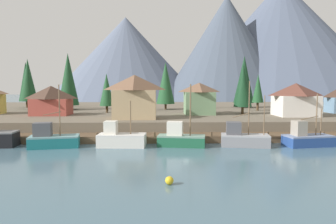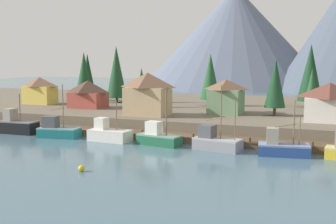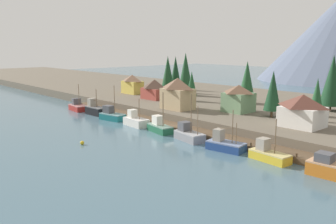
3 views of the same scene
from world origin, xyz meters
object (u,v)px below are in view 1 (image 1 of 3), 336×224
(house_red, at_px, (51,100))
(house_white, at_px, (296,99))
(fishing_boat_blue, at_px, (307,138))
(house_green, at_px, (199,98))
(fishing_boat_grey, at_px, (243,138))
(conifer_mid_left, at_px, (243,85))
(conifer_near_right, at_px, (166,83))
(fishing_boat_green, at_px, (180,138))
(house_tan, at_px, (135,96))
(conifer_back_left, at_px, (28,80))
(conifer_mid_right, at_px, (244,79))
(conifer_centre, at_px, (258,88))
(channel_buoy, at_px, (169,180))
(conifer_far_left, at_px, (107,90))
(fishing_boat_white, at_px, (121,138))
(conifer_near_left, at_px, (68,79))
(conifer_back_right, at_px, (26,82))
(fishing_boat_teal, at_px, (52,139))

(house_red, distance_m, house_white, 45.35)
(fishing_boat_blue, height_order, house_green, house_green)
(fishing_boat_grey, xyz_separation_m, conifer_mid_left, (5.04, 19.46, 6.95))
(house_red, height_order, conifer_near_right, conifer_near_right)
(fishing_boat_grey, distance_m, house_green, 20.21)
(fishing_boat_green, bearing_deg, house_red, 151.10)
(house_red, xyz_separation_m, conifer_near_right, (21.74, 12.82, 3.29))
(house_tan, relative_size, conifer_near_right, 0.69)
(house_green, relative_size, conifer_back_left, 0.53)
(conifer_mid_right, bearing_deg, conifer_centre, -84.76)
(house_tan, bearing_deg, conifer_centre, 31.45)
(conifer_near_right, distance_m, conifer_mid_left, 18.83)
(conifer_back_left, xyz_separation_m, conifer_centre, (51.86, -4.43, -1.87))
(house_green, distance_m, channel_buoy, 36.57)
(conifer_far_left, bearing_deg, fishing_boat_white, -76.46)
(conifer_centre, bearing_deg, fishing_boat_white, -134.47)
(channel_buoy, bearing_deg, conifer_mid_left, 66.56)
(conifer_mid_right, bearing_deg, conifer_mid_left, -105.61)
(house_red, xyz_separation_m, conifer_far_left, (9.56, 4.98, 1.85))
(conifer_near_left, distance_m, conifer_back_right, 14.88)
(fishing_boat_blue, distance_m, house_white, 17.15)
(fishing_boat_blue, distance_m, conifer_back_right, 66.04)
(house_tan, distance_m, conifer_back_right, 39.50)
(fishing_boat_teal, xyz_separation_m, conifer_near_left, (-6.43, 30.78, 8.31))
(fishing_boat_grey, xyz_separation_m, conifer_near_left, (-31.74, 30.63, 8.31))
(fishing_boat_green, bearing_deg, fishing_boat_grey, 8.02)
(fishing_boat_white, distance_m, conifer_far_left, 24.48)
(conifer_mid_right, xyz_separation_m, conifer_centre, (0.80, -8.70, -2.10))
(fishing_boat_teal, distance_m, conifer_back_left, 36.88)
(conifer_mid_left, xyz_separation_m, conifer_back_left, (-46.34, 12.61, 1.20))
(conifer_centre, height_order, conifer_far_left, conifer_centre)
(fishing_boat_green, height_order, conifer_back_left, conifer_back_left)
(fishing_boat_green, xyz_separation_m, conifer_centre, (18.98, 27.47, 6.28))
(house_white, bearing_deg, fishing_boat_green, -145.24)
(house_red, distance_m, conifer_back_right, 24.20)
(fishing_boat_grey, relative_size, conifer_near_right, 0.80)
(fishing_boat_blue, height_order, conifer_mid_right, conifer_mid_right)
(conifer_near_left, xyz_separation_m, conifer_mid_right, (41.49, 5.71, 0.07))
(conifer_near_right, height_order, conifer_back_right, conifer_back_right)
(conifer_mid_left, xyz_separation_m, conifer_back_right, (-49.44, 18.96, 0.90))
(fishing_boat_teal, height_order, conifer_mid_right, conifer_mid_right)
(conifer_near_left, height_order, conifer_back_left, conifer_near_left)
(house_green, height_order, conifer_far_left, conifer_far_left)
(fishing_boat_grey, height_order, house_white, fishing_boat_grey)
(conifer_near_left, xyz_separation_m, conifer_mid_left, (36.77, -11.17, -1.36))
(conifer_centre, bearing_deg, conifer_mid_right, 95.24)
(house_tan, distance_m, channel_buoy, 28.98)
(fishing_boat_grey, xyz_separation_m, conifer_back_right, (-44.40, 38.43, 7.85))
(fishing_boat_teal, distance_m, house_white, 42.35)
(fishing_boat_white, height_order, house_red, house_red)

